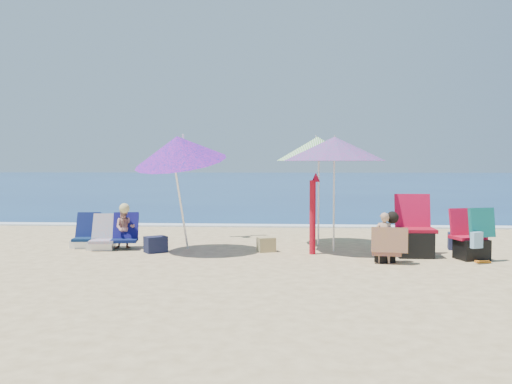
# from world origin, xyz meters

# --- Properties ---
(ground) EXTENTS (120.00, 120.00, 0.00)m
(ground) POSITION_xyz_m (0.00, 0.00, 0.00)
(ground) COLOR #D8BC84
(ground) RESTS_ON ground
(sea) EXTENTS (120.00, 80.00, 0.12)m
(sea) POSITION_xyz_m (0.00, 45.00, -0.05)
(sea) COLOR navy
(sea) RESTS_ON ground
(foam) EXTENTS (120.00, 0.50, 0.04)m
(foam) POSITION_xyz_m (0.00, 5.10, 0.02)
(foam) COLOR white
(foam) RESTS_ON ground
(umbrella_turquoise) EXTENTS (1.96, 1.96, 2.14)m
(umbrella_turquoise) POSITION_xyz_m (1.12, 1.23, 1.88)
(umbrella_turquoise) COLOR silver
(umbrella_turquoise) RESTS_ON ground
(umbrella_striped) EXTENTS (1.83, 1.83, 2.18)m
(umbrella_striped) POSITION_xyz_m (0.85, 2.04, 1.90)
(umbrella_striped) COLOR silver
(umbrella_striped) RESTS_ON ground
(umbrella_blue) EXTENTS (2.23, 2.27, 2.28)m
(umbrella_blue) POSITION_xyz_m (-1.68, 0.89, 1.87)
(umbrella_blue) COLOR white
(umbrella_blue) RESTS_ON ground
(furled_umbrella) EXTENTS (0.21, 0.19, 1.45)m
(furled_umbrella) POSITION_xyz_m (0.73, 0.90, 0.80)
(furled_umbrella) COLOR #AC0C1C
(furled_umbrella) RESTS_ON ground
(chair_navy) EXTENTS (0.56, 0.65, 0.65)m
(chair_navy) POSITION_xyz_m (-3.63, 1.46, 0.17)
(chair_navy) COLOR #0B1F40
(chair_navy) RESTS_ON ground
(chair_rainbow) EXTENTS (0.57, 0.66, 0.65)m
(chair_rainbow) POSITION_xyz_m (-3.22, 1.22, 0.17)
(chair_rainbow) COLOR #ED5357
(chair_rainbow) RESTS_ON ground
(camp_chair_left) EXTENTS (0.64, 0.62, 1.08)m
(camp_chair_left) POSITION_xyz_m (2.47, 0.78, 0.32)
(camp_chair_left) COLOR maroon
(camp_chair_left) RESTS_ON ground
(camp_chair_right) EXTENTS (0.66, 0.88, 0.89)m
(camp_chair_right) POSITION_xyz_m (3.37, 0.48, 0.32)
(camp_chair_right) COLOR #B80D29
(camp_chair_right) RESTS_ON ground
(person_center) EXTENTS (0.60, 0.51, 0.84)m
(person_center) POSITION_xyz_m (1.88, 0.04, 0.41)
(person_center) COLOR tan
(person_center) RESTS_ON ground
(person_left) EXTENTS (0.55, 0.63, 0.87)m
(person_left) POSITION_xyz_m (-2.82, 1.32, 0.40)
(person_left) COLOR tan
(person_left) RESTS_ON ground
(bag_navy_a) EXTENTS (0.46, 0.44, 0.29)m
(bag_navy_a) POSITION_xyz_m (-2.12, 0.89, 0.15)
(bag_navy_a) COLOR #161A32
(bag_navy_a) RESTS_ON ground
(bag_black_a) EXTENTS (0.33, 0.26, 0.22)m
(bag_black_a) POSITION_xyz_m (-2.17, 0.98, 0.11)
(bag_black_a) COLOR black
(bag_black_a) RESTS_ON ground
(bag_tan) EXTENTS (0.37, 0.32, 0.27)m
(bag_tan) POSITION_xyz_m (-0.12, 1.09, 0.13)
(bag_tan) COLOR #A08D5B
(bag_tan) RESTS_ON ground
(bag_navy_b) EXTENTS (0.47, 0.39, 0.31)m
(bag_navy_b) POSITION_xyz_m (3.50, 1.59, 0.16)
(bag_navy_b) COLOR #1B213D
(bag_navy_b) RESTS_ON ground
(bag_black_b) EXTENTS (0.33, 0.29, 0.22)m
(bag_black_b) POSITION_xyz_m (1.87, 0.13, 0.11)
(bag_black_b) COLOR black
(bag_black_b) RESTS_ON ground
(orange_item) EXTENTS (0.24, 0.11, 0.03)m
(orange_item) POSITION_xyz_m (3.45, 0.19, 0.02)
(orange_item) COLOR orange
(orange_item) RESTS_ON ground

